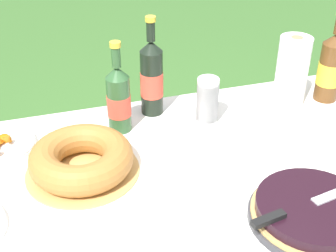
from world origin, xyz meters
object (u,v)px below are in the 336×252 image
Objects in this scene: berry_tart at (312,212)px; bundt_cake at (82,159)px; cup_stack at (207,101)px; juice_bottle_red at (152,78)px; cider_bottle_amber at (330,68)px; paper_towel_roll at (292,72)px; serving_knife at (305,205)px; cider_bottle_green at (119,99)px.

bundt_cake is at bearing 144.65° from berry_tart.
cup_stack is at bearing 19.30° from bundt_cake.
cup_stack is 0.47× the size of juice_bottle_red.
paper_towel_roll is (-0.15, 0.01, 0.00)m from cider_bottle_amber.
serving_knife is 0.53m from cup_stack.
juice_bottle_red is at bearing 110.11° from berry_tart.
serving_knife is 1.23× the size of cider_bottle_green.
serving_knife is at bearing -37.30° from bundt_cake.
paper_towel_roll reaches higher than cup_stack.
cider_bottle_green is at bearing 178.82° from cider_bottle_amber.
cup_stack is 0.48m from cider_bottle_amber.
juice_bottle_red reaches higher than bundt_cake.
cider_bottle_amber reaches higher than serving_knife.
cider_bottle_green is (-0.37, 0.56, 0.08)m from berry_tart.
cider_bottle_green is (-0.29, 0.04, 0.03)m from cup_stack.
serving_knife is at bearing -116.08° from paper_towel_roll.
paper_towel_roll is (0.61, -0.01, 0.01)m from cider_bottle_green.
berry_tart is 0.97× the size of bundt_cake.
cider_bottle_amber is (0.40, 0.55, 0.10)m from berry_tart.
berry_tart is 1.25× the size of paper_towel_roll.
juice_bottle_red reaches higher than berry_tart.
berry_tart is 0.61m from paper_towel_roll.
juice_bottle_red reaches higher than cider_bottle_amber.
bundt_cake is (-0.49, 0.37, -0.02)m from serving_knife.
cider_bottle_amber is at bearing -2.38° from paper_towel_roll.
bundt_cake is at bearing -160.70° from cup_stack.
bundt_cake is at bearing -166.18° from paper_towel_roll.
cup_stack is 0.49× the size of cider_bottle_amber.
juice_bottle_red reaches higher than paper_towel_roll.
serving_knife is at bearing -72.32° from juice_bottle_red.
juice_bottle_red is (-0.63, 0.09, 0.01)m from cider_bottle_amber.
bundt_cake is at bearing -168.77° from cider_bottle_amber.
juice_bottle_red is (0.13, 0.08, 0.02)m from cider_bottle_green.
cider_bottle_amber reaches higher than bundt_cake.
cider_bottle_amber is at bearing -1.18° from cider_bottle_green.
paper_towel_roll is (0.48, -0.09, -0.01)m from juice_bottle_red.
cider_bottle_amber is (0.76, -0.02, 0.01)m from cider_bottle_green.
bundt_cake is 0.26m from cider_bottle_green.
juice_bottle_red reaches higher than cup_stack.
juice_bottle_red reaches higher than serving_knife.
berry_tart is at bearing -35.35° from bundt_cake.
cup_stack is at bearing 98.62° from berry_tart.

